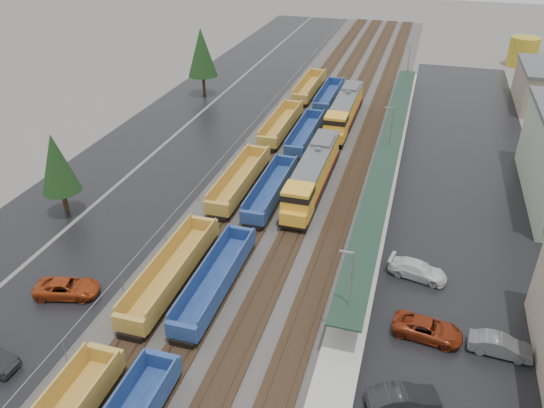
% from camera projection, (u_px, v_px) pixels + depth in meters
% --- Properties ---
extents(ballast_strip, '(20.00, 160.00, 0.08)m').
position_uv_depth(ballast_strip, '(326.00, 131.00, 75.84)').
color(ballast_strip, '#302D2B').
rests_on(ballast_strip, ground).
extents(trackbed, '(14.60, 160.00, 0.22)m').
position_uv_depth(trackbed, '(326.00, 130.00, 75.79)').
color(trackbed, black).
rests_on(trackbed, ground).
extents(west_parking_lot, '(10.00, 160.00, 0.02)m').
position_uv_depth(west_parking_lot, '(228.00, 120.00, 79.51)').
color(west_parking_lot, black).
rests_on(west_parking_lot, ground).
extents(west_road, '(9.00, 160.00, 0.02)m').
position_uv_depth(west_road, '(167.00, 114.00, 81.95)').
color(west_road, black).
rests_on(west_road, ground).
extents(east_commuter_lot, '(16.00, 100.00, 0.02)m').
position_uv_depth(east_commuter_lot, '(467.00, 179.00, 62.94)').
color(east_commuter_lot, black).
rests_on(east_commuter_lot, ground).
extents(station_platform, '(3.00, 80.00, 8.00)m').
position_uv_depth(station_platform, '(387.00, 164.00, 64.90)').
color(station_platform, '#9E9B93').
rests_on(station_platform, ground).
extents(chainlink_fence, '(0.08, 160.04, 2.02)m').
position_uv_depth(chainlink_fence, '(260.00, 118.00, 76.07)').
color(chainlink_fence, gray).
rests_on(chainlink_fence, ground).
extents(tree_west_near, '(3.96, 3.96, 9.00)m').
position_uv_depth(tree_west_near, '(56.00, 163.00, 53.42)').
color(tree_west_near, '#332316').
rests_on(tree_west_near, ground).
extents(tree_west_far, '(4.84, 4.84, 11.00)m').
position_uv_depth(tree_west_far, '(202.00, 52.00, 86.17)').
color(tree_west_far, '#332316').
rests_on(tree_west_far, ground).
extents(locomotive_lead, '(2.91, 19.15, 4.33)m').
position_uv_depth(locomotive_lead, '(312.00, 175.00, 58.82)').
color(locomotive_lead, black).
rests_on(locomotive_lead, ground).
extents(locomotive_trail, '(2.91, 19.15, 4.33)m').
position_uv_depth(locomotive_trail, '(344.00, 111.00, 76.23)').
color(locomotive_trail, black).
rests_on(locomotive_trail, ground).
extents(well_string_yellow, '(2.73, 103.31, 2.42)m').
position_uv_depth(well_string_yellow, '(211.00, 220.00, 52.83)').
color(well_string_yellow, '#B97E33').
rests_on(well_string_yellow, ground).
extents(well_string_blue, '(2.57, 96.85, 2.28)m').
position_uv_depth(well_string_blue, '(247.00, 229.00, 51.47)').
color(well_string_blue, navy).
rests_on(well_string_blue, ground).
extents(storage_tank, '(5.54, 5.54, 5.54)m').
position_uv_depth(storage_tank, '(523.00, 52.00, 103.73)').
color(storage_tank, '#B19723').
rests_on(storage_tank, ground).
extents(parked_car_west_c, '(3.75, 5.79, 1.48)m').
position_uv_depth(parked_car_west_c, '(67.00, 288.00, 44.35)').
color(parked_car_west_c, '#9B3613').
rests_on(parked_car_west_c, ground).
extents(parked_car_east_a, '(3.40, 5.14, 1.60)m').
position_uv_depth(parked_car_east_a, '(404.00, 399.00, 34.50)').
color(parked_car_east_a, black).
rests_on(parked_car_east_a, ground).
extents(parked_car_east_b, '(3.03, 5.49, 1.46)m').
position_uv_depth(parked_car_east_b, '(428.00, 329.00, 40.17)').
color(parked_car_east_b, maroon).
rests_on(parked_car_east_b, ground).
extents(parked_car_east_c, '(3.04, 5.43, 1.48)m').
position_uv_depth(parked_car_east_c, '(418.00, 270.00, 46.50)').
color(parked_car_east_c, silver).
rests_on(parked_car_east_c, ground).
extents(parked_car_east_e, '(1.80, 4.55, 1.47)m').
position_uv_depth(parked_car_east_e, '(500.00, 346.00, 38.67)').
color(parked_car_east_e, '#5C5E62').
rests_on(parked_car_east_e, ground).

